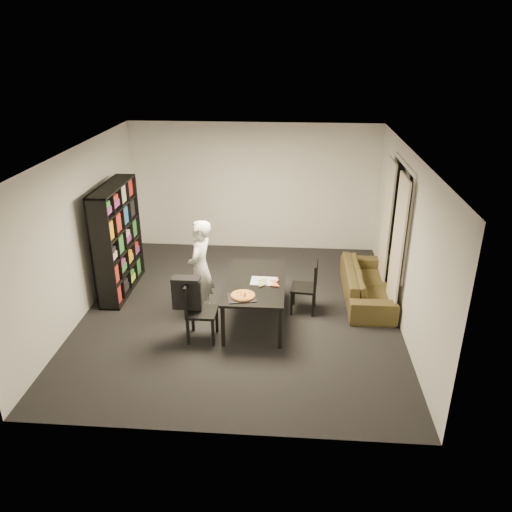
# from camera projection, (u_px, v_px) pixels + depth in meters

# --- Properties ---
(room) EXTENTS (5.01, 5.51, 2.61)m
(room) POSITION_uv_depth(u_px,v_px,m) (240.00, 237.00, 7.62)
(room) COLOR black
(room) RESTS_ON ground
(window_pane) EXTENTS (0.02, 1.40, 1.60)m
(window_pane) POSITION_uv_depth(u_px,v_px,m) (399.00, 216.00, 7.92)
(window_pane) COLOR black
(window_pane) RESTS_ON room
(window_frame) EXTENTS (0.03, 1.52, 1.72)m
(window_frame) POSITION_uv_depth(u_px,v_px,m) (399.00, 216.00, 7.92)
(window_frame) COLOR white
(window_frame) RESTS_ON room
(curtain_left) EXTENTS (0.03, 0.70, 2.25)m
(curtain_left) POSITION_uv_depth(u_px,v_px,m) (397.00, 249.00, 7.59)
(curtain_left) COLOR beige
(curtain_left) RESTS_ON room
(curtain_right) EXTENTS (0.03, 0.70, 2.25)m
(curtain_right) POSITION_uv_depth(u_px,v_px,m) (386.00, 225.00, 8.54)
(curtain_right) COLOR beige
(curtain_right) RESTS_ON room
(bookshelf) EXTENTS (0.35, 1.50, 1.90)m
(bookshelf) POSITION_uv_depth(u_px,v_px,m) (118.00, 240.00, 8.46)
(bookshelf) COLOR black
(bookshelf) RESTS_ON room
(dining_table) EXTENTS (0.90, 1.63, 0.68)m
(dining_table) POSITION_uv_depth(u_px,v_px,m) (256.00, 284.00, 7.66)
(dining_table) COLOR black
(dining_table) RESTS_ON room
(chair_left) EXTENTS (0.43, 0.43, 0.92)m
(chair_left) POSITION_uv_depth(u_px,v_px,m) (196.00, 307.00, 7.22)
(chair_left) COLOR black
(chair_left) RESTS_ON room
(chair_right) EXTENTS (0.44, 0.44, 0.87)m
(chair_right) POSITION_uv_depth(u_px,v_px,m) (309.00, 284.00, 7.96)
(chair_right) COLOR black
(chair_right) RESTS_ON room
(draped_jacket) EXTENTS (0.43, 0.18, 0.51)m
(draped_jacket) POSITION_uv_depth(u_px,v_px,m) (186.00, 292.00, 7.13)
(draped_jacket) COLOR black
(draped_jacket) RESTS_ON chair_left
(person) EXTENTS (0.48, 0.63, 1.57)m
(person) POSITION_uv_depth(u_px,v_px,m) (200.00, 268.00, 7.80)
(person) COLOR white
(person) RESTS_ON room
(baking_tray) EXTENTS (0.46, 0.40, 0.01)m
(baking_tray) POSITION_uv_depth(u_px,v_px,m) (242.00, 298.00, 7.14)
(baking_tray) COLOR black
(baking_tray) RESTS_ON dining_table
(pepperoni_pizza) EXTENTS (0.35, 0.35, 0.03)m
(pepperoni_pizza) POSITION_uv_depth(u_px,v_px,m) (243.00, 295.00, 7.15)
(pepperoni_pizza) COLOR #AA5F31
(pepperoni_pizza) RESTS_ON dining_table
(kitchen_towel) EXTENTS (0.41, 0.31, 0.01)m
(kitchen_towel) POSITION_uv_depth(u_px,v_px,m) (264.00, 281.00, 7.62)
(kitchen_towel) COLOR white
(kitchen_towel) RESTS_ON dining_table
(pizza_slices) EXTENTS (0.42, 0.37, 0.01)m
(pizza_slices) POSITION_uv_depth(u_px,v_px,m) (269.00, 283.00, 7.55)
(pizza_slices) COLOR gold
(pizza_slices) RESTS_ON dining_table
(sofa) EXTENTS (0.74, 1.90, 0.55)m
(sofa) POSITION_uv_depth(u_px,v_px,m) (367.00, 284.00, 8.43)
(sofa) COLOR #45431B
(sofa) RESTS_ON room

